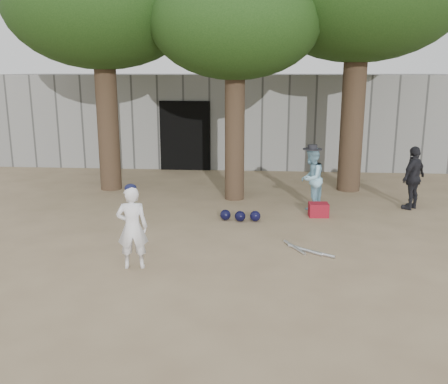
# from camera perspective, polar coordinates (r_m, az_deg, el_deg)

# --- Properties ---
(ground) EXTENTS (70.00, 70.00, 0.00)m
(ground) POSITION_cam_1_polar(r_m,az_deg,el_deg) (8.60, -4.57, -7.67)
(ground) COLOR #937C5E
(ground) RESTS_ON ground
(boy_player) EXTENTS (0.55, 0.41, 1.36)m
(boy_player) POSITION_cam_1_polar(r_m,az_deg,el_deg) (8.15, -10.43, -4.01)
(boy_player) COLOR white
(boy_player) RESTS_ON ground
(spectator_blue) EXTENTS (0.77, 0.85, 1.42)m
(spectator_blue) POSITION_cam_1_polar(r_m,az_deg,el_deg) (11.66, 9.93, 1.54)
(spectator_blue) COLOR #8EC4DC
(spectator_blue) RESTS_ON ground
(spectator_dark) EXTENTS (0.85, 0.87, 1.47)m
(spectator_dark) POSITION_cam_1_polar(r_m,az_deg,el_deg) (12.24, 20.83, 1.51)
(spectator_dark) COLOR black
(spectator_dark) RESTS_ON ground
(red_bag) EXTENTS (0.44, 0.34, 0.30)m
(red_bag) POSITION_cam_1_polar(r_m,az_deg,el_deg) (11.17, 10.75, -2.01)
(red_bag) COLOR maroon
(red_bag) RESTS_ON ground
(back_building) EXTENTS (16.00, 5.24, 3.00)m
(back_building) POSITION_cam_1_polar(r_m,az_deg,el_deg) (18.36, 0.50, 8.63)
(back_building) COLOR gray
(back_building) RESTS_ON ground
(helmet_row) EXTENTS (0.87, 0.30, 0.23)m
(helmet_row) POSITION_cam_1_polar(r_m,az_deg,el_deg) (10.66, 1.86, -2.73)
(helmet_row) COLOR black
(helmet_row) RESTS_ON ground
(bat_pile) EXTENTS (0.87, 0.79, 0.06)m
(bat_pile) POSITION_cam_1_polar(r_m,az_deg,el_deg) (9.04, 9.25, -6.55)
(bat_pile) COLOR silver
(bat_pile) RESTS_ON ground
(tree_row) EXTENTS (11.40, 5.80, 6.69)m
(tree_row) POSITION_cam_1_polar(r_m,az_deg,el_deg) (13.02, 2.20, 20.57)
(tree_row) COLOR brown
(tree_row) RESTS_ON ground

